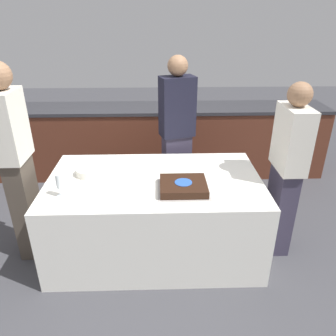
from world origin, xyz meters
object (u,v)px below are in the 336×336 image
object	(u,v)px
plate_stack	(90,171)
wine_glass	(59,182)
person_cutting_cake	(177,134)
person_seated_right	(286,170)
person_seated_left	(16,162)
cake	(183,186)

from	to	relation	value
plate_stack	wine_glass	xyz separation A→B (m)	(-0.16, -0.36, 0.09)
person_cutting_cake	person_seated_right	size ratio (longest dim) A/B	1.07
person_cutting_cake	person_seated_left	xyz separation A→B (m)	(-1.36, -0.75, 0.04)
person_cutting_cake	plate_stack	bearing A→B (deg)	21.76
wine_glass	person_seated_right	world-z (taller)	person_seated_right
plate_stack	person_seated_left	distance (m)	0.59
person_cutting_cake	person_seated_right	bearing A→B (deg)	122.97
cake	person_seated_right	distance (m)	0.92
plate_stack	person_seated_right	xyz separation A→B (m)	(1.69, -0.10, 0.03)
cake	person_seated_left	xyz separation A→B (m)	(-1.36, 0.20, 0.14)
person_seated_left	person_seated_right	distance (m)	2.26
cake	person_seated_left	world-z (taller)	person_seated_left
person_seated_right	person_cutting_cake	bearing A→B (deg)	-129.76
wine_glass	person_seated_right	size ratio (longest dim) A/B	0.12
wine_glass	plate_stack	bearing A→B (deg)	66.71
cake	person_seated_left	bearing A→B (deg)	171.85
person_seated_left	cake	bearing A→B (deg)	-98.15
person_seated_left	person_seated_right	world-z (taller)	person_seated_left
cake	wine_glass	xyz separation A→B (m)	(-0.95, -0.06, 0.09)
plate_stack	person_seated_left	xyz separation A→B (m)	(-0.57, -0.10, 0.14)
cake	person_seated_right	size ratio (longest dim) A/B	0.27
cake	person_seated_right	world-z (taller)	person_seated_right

